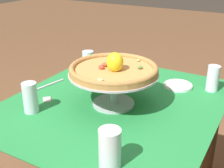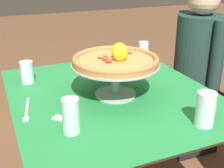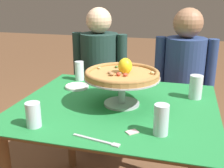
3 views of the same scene
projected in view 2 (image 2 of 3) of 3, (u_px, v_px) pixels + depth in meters
dining_table at (112, 114)px, 1.46m from camera, size 1.07×0.93×0.73m
pizza_stand at (116, 73)px, 1.36m from camera, size 0.40×0.40×0.16m
pizza at (116, 60)px, 1.33m from camera, size 0.39×0.39×0.10m
water_glass_back_right at (205, 111)px, 1.12m from camera, size 0.07×0.07×0.14m
water_glass_front_left at (27, 73)px, 1.52m from camera, size 0.07×0.07×0.11m
water_glass_back_left at (143, 53)px, 1.83m from camera, size 0.06×0.06×0.13m
water_glass_front_right at (71, 118)px, 1.07m from camera, size 0.06×0.06×0.14m
side_plate at (123, 66)px, 1.75m from camera, size 0.15×0.15×0.02m
dinner_fork at (27, 110)px, 1.25m from camera, size 0.21×0.06×0.01m
sugar_packet at (59, 118)px, 1.19m from camera, size 0.06×0.06×0.00m
diner_left at (195, 78)px, 2.05m from camera, size 0.46×0.33×1.20m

